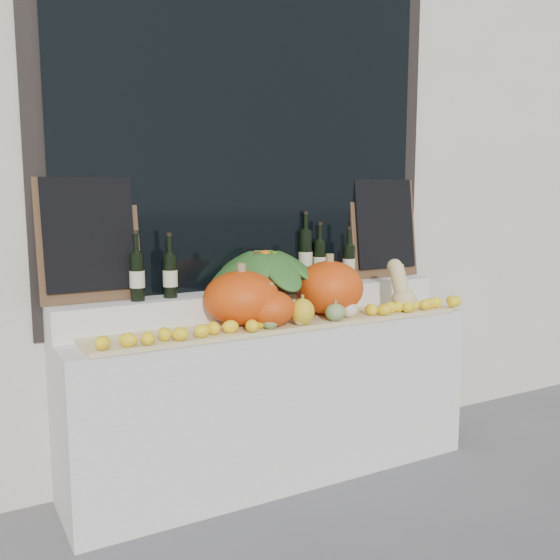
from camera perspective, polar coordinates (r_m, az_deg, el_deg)
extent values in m
cube|color=beige|center=(4.04, -5.81, 17.57)|extent=(7.00, 0.90, 4.50)
cube|color=black|center=(3.59, -2.79, 13.13)|extent=(2.40, 0.04, 2.10)
cube|color=black|center=(3.57, -2.57, 13.16)|extent=(2.20, 0.02, 2.00)
cube|color=silver|center=(3.54, -0.60, -10.81)|extent=(2.30, 0.55, 0.88)
cube|color=silver|center=(3.53, -1.78, -2.10)|extent=(2.30, 0.25, 0.16)
cube|color=tan|center=(3.31, 0.42, -4.01)|extent=(2.10, 0.32, 0.02)
ellipsoid|color=#E4490C|center=(3.21, -3.52, -1.64)|extent=(0.47, 0.47, 0.28)
ellipsoid|color=#E4490C|center=(3.48, 4.54, -0.70)|extent=(0.44, 0.44, 0.30)
ellipsoid|color=#E4490C|center=(3.17, -0.87, -2.60)|extent=(0.30, 0.30, 0.19)
ellipsoid|color=#DEC382|center=(3.66, 11.26, -1.74)|extent=(0.14, 0.14, 0.13)
cylinder|color=#DEC382|center=(3.68, 10.81, 0.06)|extent=(0.09, 0.14, 0.18)
sphere|color=#DEC382|center=(3.70, 10.44, 1.22)|extent=(0.09, 0.09, 0.09)
ellipsoid|color=#2D601C|center=(3.32, 5.08, -2.95)|extent=(0.11, 0.11, 0.09)
cylinder|color=olive|center=(3.31, 5.10, -1.96)|extent=(0.02, 0.02, 0.02)
ellipsoid|color=#2D601C|center=(3.12, -0.91, -3.78)|extent=(0.09, 0.09, 0.08)
cylinder|color=olive|center=(3.11, -0.92, -2.86)|extent=(0.02, 0.02, 0.02)
ellipsoid|color=beige|center=(3.21, 1.92, -3.59)|extent=(0.08, 0.08, 0.06)
cylinder|color=olive|center=(3.20, 1.93, -2.84)|extent=(0.02, 0.02, 0.02)
ellipsoid|color=gold|center=(3.21, 2.07, -2.92)|extent=(0.13, 0.13, 0.14)
cylinder|color=olive|center=(3.19, 2.08, -1.51)|extent=(0.02, 0.02, 0.02)
ellipsoid|color=beige|center=(3.42, 6.28, -2.70)|extent=(0.10, 0.10, 0.09)
cylinder|color=olive|center=(3.41, 6.29, -1.82)|extent=(0.02, 0.02, 0.02)
cylinder|color=black|center=(3.50, -1.39, -0.02)|extent=(0.47, 0.47, 0.10)
cylinder|color=black|center=(3.21, -12.93, 0.26)|extent=(0.07, 0.07, 0.24)
cylinder|color=black|center=(3.19, -13.03, 3.29)|extent=(0.03, 0.03, 0.10)
cylinder|color=beige|center=(3.21, -12.93, 0.09)|extent=(0.08, 0.08, 0.08)
cylinder|color=black|center=(3.19, -13.07, 4.30)|extent=(0.03, 0.03, 0.02)
cylinder|color=black|center=(3.27, -10.01, 0.34)|extent=(0.07, 0.07, 0.22)
cylinder|color=black|center=(3.25, -10.09, 3.15)|extent=(0.03, 0.03, 0.10)
cylinder|color=beige|center=(3.27, -10.01, 0.16)|extent=(0.08, 0.08, 0.08)
cylinder|color=black|center=(3.25, -10.11, 4.13)|extent=(0.03, 0.03, 0.02)
cylinder|color=black|center=(3.71, 2.34, 2.10)|extent=(0.08, 0.08, 0.31)
cylinder|color=black|center=(3.69, 2.36, 5.29)|extent=(0.03, 0.03, 0.10)
cylinder|color=beige|center=(3.71, 2.34, 1.95)|extent=(0.08, 0.08, 0.08)
cylinder|color=black|center=(3.69, 2.37, 6.16)|extent=(0.03, 0.03, 0.02)
cylinder|color=black|center=(3.73, 3.63, 1.64)|extent=(0.07, 0.07, 0.25)
cylinder|color=black|center=(3.72, 3.66, 4.32)|extent=(0.03, 0.03, 0.10)
cylinder|color=beige|center=(3.74, 3.63, 1.49)|extent=(0.08, 0.08, 0.08)
cylinder|color=black|center=(3.71, 3.67, 5.18)|extent=(0.03, 0.03, 0.02)
cylinder|color=black|center=(3.78, 6.31, 1.48)|extent=(0.07, 0.07, 0.22)
cylinder|color=black|center=(3.77, 6.34, 3.90)|extent=(0.03, 0.03, 0.10)
cylinder|color=beige|center=(3.79, 6.30, 1.33)|extent=(0.08, 0.08, 0.08)
cylinder|color=black|center=(3.76, 6.36, 4.75)|extent=(0.03, 0.03, 0.02)
cube|color=#4C331E|center=(3.23, -17.06, 3.51)|extent=(0.50, 0.10, 0.62)
cube|color=black|center=(3.22, -17.03, 4.02)|extent=(0.44, 0.09, 0.56)
cube|color=#4C331E|center=(4.04, 9.42, 4.67)|extent=(0.50, 0.10, 0.62)
cube|color=black|center=(4.03, 9.57, 5.08)|extent=(0.44, 0.09, 0.56)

